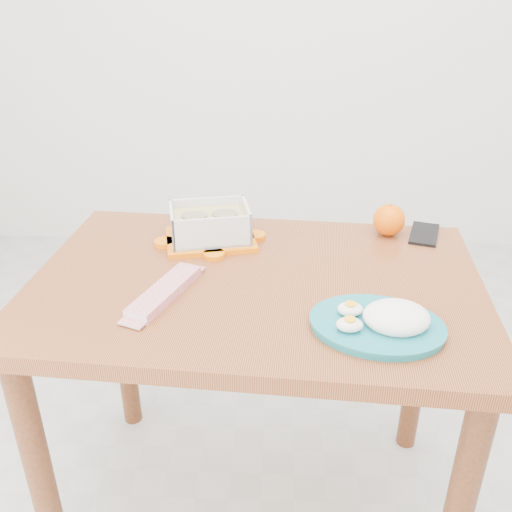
{
  "coord_description": "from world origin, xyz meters",
  "views": [
    {
      "loc": [
        -0.16,
        -1.15,
        1.41
      ],
      "look_at": [
        -0.21,
        -0.0,
        0.81
      ],
      "focal_mm": 40.0,
      "sensor_mm": 36.0,
      "label": 1
    }
  ],
  "objects_px": {
    "dining_table": "(256,321)",
    "orange_fruit": "(389,220)",
    "food_container": "(210,225)",
    "rice_plate": "(383,320)",
    "smartphone": "(424,234)"
  },
  "relations": [
    {
      "from": "orange_fruit",
      "to": "smartphone",
      "type": "distance_m",
      "value": 0.11
    },
    {
      "from": "dining_table",
      "to": "rice_plate",
      "type": "bearing_deg",
      "value": -32.37
    },
    {
      "from": "food_container",
      "to": "rice_plate",
      "type": "bearing_deg",
      "value": -56.93
    },
    {
      "from": "dining_table",
      "to": "food_container",
      "type": "xyz_separation_m",
      "value": [
        -0.13,
        0.19,
        0.17
      ]
    },
    {
      "from": "dining_table",
      "to": "orange_fruit",
      "type": "relative_size",
      "value": 12.89
    },
    {
      "from": "dining_table",
      "to": "food_container",
      "type": "height_order",
      "value": "food_container"
    },
    {
      "from": "food_container",
      "to": "rice_plate",
      "type": "relative_size",
      "value": 0.81
    },
    {
      "from": "orange_fruit",
      "to": "rice_plate",
      "type": "bearing_deg",
      "value": -100.69
    },
    {
      "from": "dining_table",
      "to": "rice_plate",
      "type": "distance_m",
      "value": 0.36
    },
    {
      "from": "dining_table",
      "to": "orange_fruit",
      "type": "distance_m",
      "value": 0.46
    },
    {
      "from": "food_container",
      "to": "smartphone",
      "type": "bearing_deg",
      "value": -5.83
    },
    {
      "from": "food_container",
      "to": "orange_fruit",
      "type": "height_order",
      "value": "food_container"
    },
    {
      "from": "orange_fruit",
      "to": "smartphone",
      "type": "relative_size",
      "value": 0.61
    },
    {
      "from": "orange_fruit",
      "to": "smartphone",
      "type": "height_order",
      "value": "orange_fruit"
    },
    {
      "from": "rice_plate",
      "to": "orange_fruit",
      "type": "bearing_deg",
      "value": 92.12
    }
  ]
}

